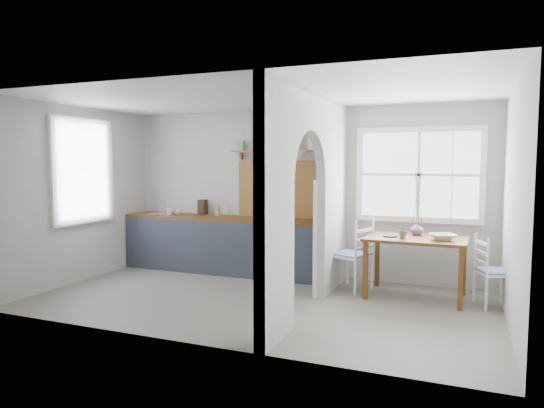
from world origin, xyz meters
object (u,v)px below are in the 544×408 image
at_px(chair_left, 351,254).
at_px(kettle, 319,213).
at_px(chair_right, 495,271).
at_px(vase, 417,229).
at_px(dining_table, 415,267).

distance_m(chair_left, kettle, 0.82).
relative_size(chair_right, kettle, 3.67).
xyz_separation_m(chair_right, vase, (-0.97, 0.27, 0.44)).
xyz_separation_m(kettle, vase, (1.42, -0.17, -0.14)).
bearing_deg(vase, kettle, 173.11).
xyz_separation_m(chair_left, vase, (0.86, 0.13, 0.38)).
height_order(dining_table, vase, vase).
distance_m(chair_right, kettle, 2.50).
height_order(dining_table, chair_left, chair_left).
bearing_deg(dining_table, chair_right, -1.16).
height_order(dining_table, chair_right, chair_right).
xyz_separation_m(dining_table, chair_right, (0.96, -0.06, 0.04)).
distance_m(dining_table, vase, 0.53).
relative_size(chair_left, chair_right, 1.13).
relative_size(chair_right, vase, 5.07).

